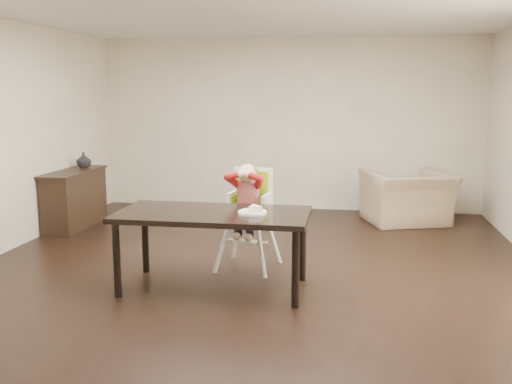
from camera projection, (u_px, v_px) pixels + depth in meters
The scene contains 8 objects.
ground at pixel (250, 276), 5.84m from camera, with size 7.00×7.00×0.00m, color black.
room_walls at pixel (250, 93), 5.52m from camera, with size 6.02×7.02×2.71m.
dining_table at pixel (213, 220), 5.38m from camera, with size 1.80×0.90×0.75m.
high_chair at pixel (249, 195), 6.01m from camera, with size 0.54×0.54×1.12m.
plate at pixel (253, 211), 5.27m from camera, with size 0.29×0.29×0.08m.
armchair at pixel (408, 189), 8.10m from camera, with size 1.14×0.74×1.00m, color tan.
sideboard at pixel (75, 199), 7.90m from camera, with size 0.44×1.26×0.79m.
vase at pixel (84, 160), 8.14m from camera, with size 0.21×0.22×0.21m, color #99999E.
Camera 1 is at (0.97, -5.52, 1.87)m, focal length 40.00 mm.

